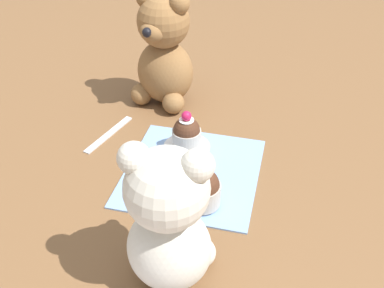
{
  "coord_description": "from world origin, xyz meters",
  "views": [
    {
      "loc": [
        -0.13,
        0.52,
        0.46
      ],
      "look_at": [
        0.0,
        0.0,
        0.06
      ],
      "focal_mm": 42.0,
      "sensor_mm": 36.0,
      "label": 1
    }
  ],
  "objects": [
    {
      "name": "saucer_plate",
      "position": [
        0.02,
        -0.05,
        0.01
      ],
      "size": [
        0.08,
        0.08,
        0.01
      ],
      "primitive_type": "cylinder",
      "color": "silver",
      "rests_on": "knitted_placemat"
    },
    {
      "name": "ground_plane",
      "position": [
        0.0,
        0.0,
        0.0
      ],
      "size": [
        4.0,
        4.0,
        0.0
      ],
      "primitive_type": "plane",
      "color": "brown"
    },
    {
      "name": "cupcake_near_tan_bear",
      "position": [
        0.02,
        -0.05,
        0.04
      ],
      "size": [
        0.05,
        0.05,
        0.07
      ],
      "color": "#B2ADA3",
      "rests_on": "saucer_plate"
    },
    {
      "name": "teaspoon",
      "position": [
        0.16,
        -0.06,
        0.0
      ],
      "size": [
        0.04,
        0.12,
        0.01
      ],
      "primitive_type": "cube",
      "rotation": [
        0.0,
        0.0,
        1.3
      ],
      "color": "silver",
      "rests_on": "ground_plane"
    },
    {
      "name": "teddy_bear_cream",
      "position": [
        -0.02,
        0.19,
        0.1
      ],
      "size": [
        0.1,
        0.11,
        0.2
      ],
      "rotation": [
        0.0,
        0.0,
        0.06
      ],
      "color": "beige",
      "rests_on": "ground_plane"
    },
    {
      "name": "cupcake_near_cream_bear",
      "position": [
        -0.03,
        0.07,
        0.03
      ],
      "size": [
        0.05,
        0.05,
        0.07
      ],
      "color": "#B2ADA3",
      "rests_on": "knitted_placemat"
    },
    {
      "name": "teddy_bear_tan",
      "position": [
        0.1,
        -0.2,
        0.1
      ],
      "size": [
        0.13,
        0.12,
        0.21
      ],
      "rotation": [
        0.0,
        0.0,
        2.9
      ],
      "color": "olive",
      "rests_on": "ground_plane"
    },
    {
      "name": "knitted_placemat",
      "position": [
        0.0,
        0.0,
        0.0
      ],
      "size": [
        0.2,
        0.21,
        0.01
      ],
      "primitive_type": "cube",
      "color": "#7A9ED1",
      "rests_on": "ground_plane"
    }
  ]
}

